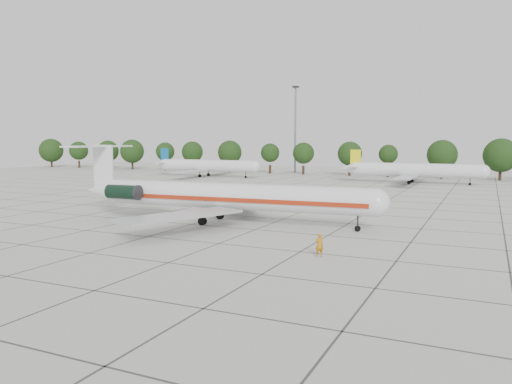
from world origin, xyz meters
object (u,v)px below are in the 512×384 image
(floodlight_mast, at_px, (295,124))
(bg_airliner_c, at_px, (415,170))
(bg_airliner_b, at_px, (207,166))
(ground_crew, at_px, (319,245))
(main_airliner, at_px, (216,195))

(floodlight_mast, bearing_deg, bg_airliner_c, -33.47)
(bg_airliner_b, distance_m, bg_airliner_c, 52.35)
(ground_crew, height_order, floodlight_mast, floodlight_mast)
(bg_airliner_b, height_order, bg_airliner_c, same)
(main_airliner, height_order, ground_crew, main_airliner)
(main_airliner, relative_size, ground_crew, 19.82)
(floodlight_mast, bearing_deg, ground_crew, -68.40)
(ground_crew, xyz_separation_m, bg_airliner_b, (-54.82, 74.63, 1.95))
(ground_crew, distance_m, bg_airliner_c, 76.26)
(ground_crew, xyz_separation_m, bg_airliner_c, (-2.50, 76.19, 1.95))
(main_airliner, distance_m, ground_crew, 19.99)
(ground_crew, height_order, bg_airliner_b, bg_airliner_b)
(ground_crew, bearing_deg, bg_airliner_b, -89.90)
(bg_airliner_b, bearing_deg, main_airliner, -58.56)
(ground_crew, bearing_deg, main_airliner, -71.49)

